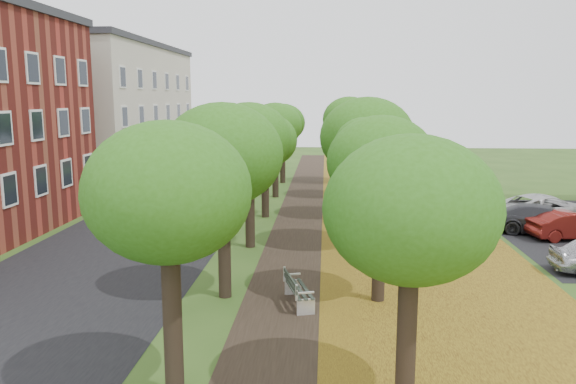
% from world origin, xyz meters
% --- Properties ---
extents(street_asphalt, '(8.00, 70.00, 0.01)m').
position_xyz_m(street_asphalt, '(-7.50, 15.00, 0.00)').
color(street_asphalt, black).
rests_on(street_asphalt, ground).
extents(footpath, '(3.20, 70.00, 0.01)m').
position_xyz_m(footpath, '(0.00, 15.00, 0.00)').
color(footpath, black).
rests_on(footpath, ground).
extents(leaf_verge, '(7.50, 70.00, 0.01)m').
position_xyz_m(leaf_verge, '(5.00, 15.00, 0.01)').
color(leaf_verge, olive).
rests_on(leaf_verge, ground).
extents(tree_row_west, '(3.59, 33.59, 5.84)m').
position_xyz_m(tree_row_west, '(-2.20, 15.00, 4.28)').
color(tree_row_west, black).
rests_on(tree_row_west, ground).
extents(tree_row_east, '(3.59, 33.59, 5.84)m').
position_xyz_m(tree_row_east, '(2.60, 15.00, 4.28)').
color(tree_row_east, black).
rests_on(tree_row_east, ground).
extents(building_cream, '(10.30, 20.30, 10.40)m').
position_xyz_m(building_cream, '(-17.00, 33.00, 5.21)').
color(building_cream, beige).
rests_on(building_cream, ground).
extents(bench, '(1.05, 2.00, 0.91)m').
position_xyz_m(bench, '(0.11, 5.47, 0.47)').
color(bench, '#283229').
rests_on(bench, ground).
extents(car_red, '(3.96, 1.95, 1.25)m').
position_xyz_m(car_red, '(11.89, 14.25, 0.62)').
color(car_red, maroon).
rests_on(car_red, ground).
extents(car_grey, '(5.00, 3.22, 1.35)m').
position_xyz_m(car_grey, '(11.00, 15.10, 0.67)').
color(car_grey, '#2D2E32').
rests_on(car_grey, ground).
extents(car_white, '(5.89, 4.22, 1.49)m').
position_xyz_m(car_white, '(11.85, 17.29, 0.74)').
color(car_white, silver).
rests_on(car_white, ground).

